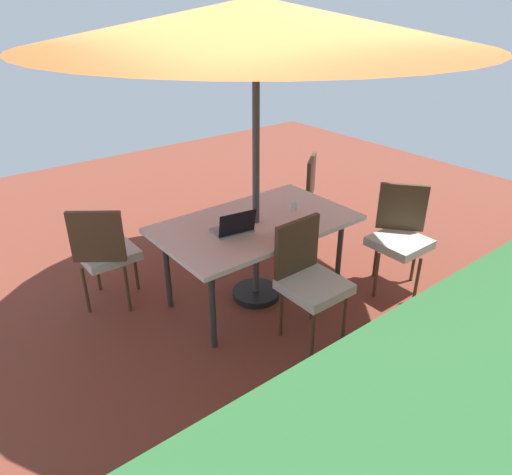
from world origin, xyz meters
TOP-DOWN VIEW (x-y plane):
  - ground_plane at (0.00, 0.00)m, footprint 10.00×10.00m
  - dining_table at (0.00, 0.00)m, footprint 1.71×1.01m
  - patio_umbrella at (0.00, 0.00)m, footprint 3.37×3.37m
  - chair_northwest at (-1.16, 0.67)m, footprint 0.58×0.58m
  - chair_north at (0.02, 0.69)m, footprint 0.46×0.46m
  - chair_southwest at (-1.09, -0.66)m, footprint 0.58×0.58m
  - chair_southeast at (1.10, -0.71)m, footprint 0.58×0.58m
  - laptop at (0.28, 0.06)m, footprint 0.36×0.29m
  - cup at (-0.44, 0.00)m, footprint 0.07×0.07m

SIDE VIEW (x-z plane):
  - ground_plane at x=0.00m, z-range -0.02..0.00m
  - chair_northwest at x=-1.16m, z-range 0.06..1.04m
  - chair_north at x=0.02m, z-range 0.06..1.04m
  - chair_southwest at x=-1.09m, z-range 0.06..1.04m
  - chair_southeast at x=1.10m, z-range 0.06..1.04m
  - dining_table at x=0.00m, z-range 0.33..1.09m
  - cup at x=-0.44m, z-range 0.76..0.85m
  - laptop at x=0.28m, z-range 0.70..0.92m
  - patio_umbrella at x=0.00m, z-range 1.08..3.59m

